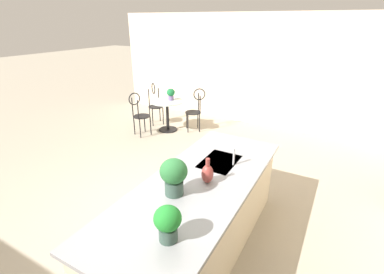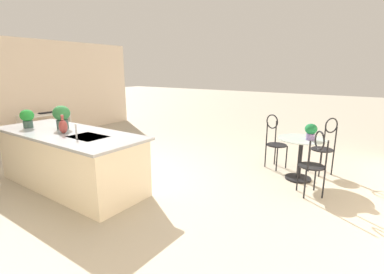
% 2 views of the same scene
% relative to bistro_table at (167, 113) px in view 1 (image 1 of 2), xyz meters
% --- Properties ---
extents(ground_plane, '(40.00, 40.00, 0.00)m').
position_rel_bistro_table_xyz_m(ground_plane, '(2.71, 1.60, -0.45)').
color(ground_plane, '#B2A893').
extents(wall_left_window, '(0.12, 7.80, 2.70)m').
position_rel_bistro_table_xyz_m(wall_left_window, '(-1.55, 1.60, 0.90)').
color(wall_left_window, beige).
rests_on(wall_left_window, ground).
extents(kitchen_island, '(2.80, 1.06, 0.92)m').
position_rel_bistro_table_xyz_m(kitchen_island, '(3.01, 2.45, 0.02)').
color(kitchen_island, beige).
rests_on(kitchen_island, ground).
extents(bistro_table, '(0.80, 0.80, 0.74)m').
position_rel_bistro_table_xyz_m(bistro_table, '(0.00, 0.00, 0.00)').
color(bistro_table, black).
rests_on(bistro_table, ground).
extents(chair_near_window, '(0.53, 0.53, 1.04)m').
position_rel_bistro_table_xyz_m(chair_near_window, '(-0.34, 0.59, 0.13)').
color(chair_near_window, black).
rests_on(chair_near_window, ground).
extents(chair_by_island, '(0.53, 0.53, 1.04)m').
position_rel_bistro_table_xyz_m(chair_by_island, '(-0.29, -0.57, 0.13)').
color(chair_by_island, black).
rests_on(chair_by_island, ground).
extents(chair_toward_desk, '(0.52, 0.49, 1.04)m').
position_rel_bistro_table_xyz_m(chair_toward_desk, '(0.59, -0.38, 0.13)').
color(chair_toward_desk, black).
rests_on(chair_toward_desk, ground).
extents(sink_faucet, '(0.02, 0.02, 0.22)m').
position_rel_bistro_table_xyz_m(sink_faucet, '(2.46, 2.63, 0.58)').
color(sink_faucet, '#B2B5BA').
rests_on(sink_faucet, kitchen_island).
extents(potted_plant_on_table, '(0.20, 0.20, 0.28)m').
position_rel_bistro_table_xyz_m(potted_plant_on_table, '(-0.14, 0.02, 0.45)').
color(potted_plant_on_table, '#7A669E').
rests_on(potted_plant_on_table, bistro_table).
extents(potted_plant_counter_far, '(0.22, 0.22, 0.31)m').
position_rel_bistro_table_xyz_m(potted_plant_counter_far, '(3.86, 2.63, 0.65)').
color(potted_plant_counter_far, '#385147').
rests_on(potted_plant_counter_far, kitchen_island).
extents(potted_plant_counter_near, '(0.27, 0.27, 0.39)m').
position_rel_bistro_table_xyz_m(potted_plant_counter_near, '(3.31, 2.34, 0.69)').
color(potted_plant_counter_near, '#385147').
rests_on(potted_plant_counter_near, kitchen_island).
extents(vase_on_counter, '(0.13, 0.13, 0.29)m').
position_rel_bistro_table_xyz_m(vase_on_counter, '(2.96, 2.53, 0.58)').
color(vase_on_counter, '#993D38').
rests_on(vase_on_counter, kitchen_island).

